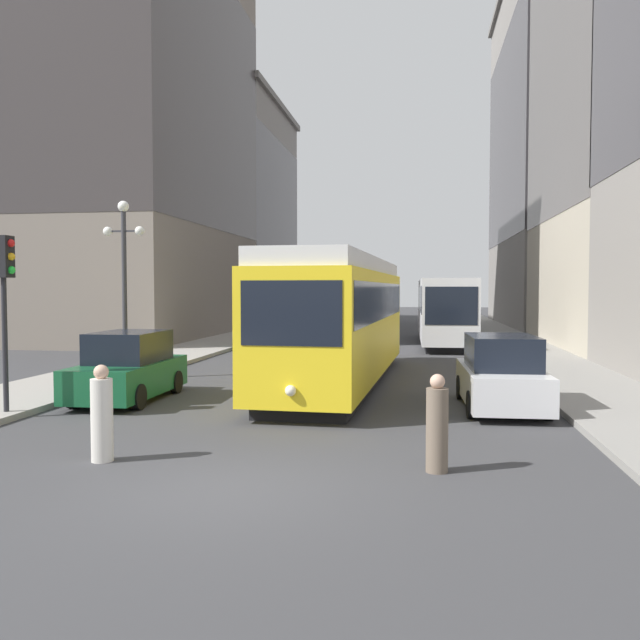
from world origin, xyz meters
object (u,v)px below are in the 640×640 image
transit_bus (444,308)px  parked_car_left_mid (269,330)px  parked_car_left_near (128,369)px  lamp_post_left_near (124,261)px  pedestrian_crossing_far (437,426)px  pedestrian_crossing_near (102,416)px  traffic_light_near_left (4,276)px  streetcar (342,317)px  parked_car_right_far (501,375)px

transit_bus → parked_car_left_mid: size_ratio=2.77×
parked_car_left_near → parked_car_left_mid: (0.00, 16.61, 0.00)m
parked_car_left_near → lamp_post_left_near: 5.28m
parked_car_left_mid → pedestrian_crossing_far: size_ratio=2.85×
parked_car_left_near → parked_car_left_mid: 16.61m
pedestrian_crossing_near → traffic_light_near_left: bearing=35.1°
pedestrian_crossing_near → transit_bus: bearing=-30.2°
lamp_post_left_near → pedestrian_crossing_near: bearing=-67.0°
transit_bus → parked_car_left_mid: transit_bus is taller
streetcar → parked_car_left_near: 6.64m
transit_bus → pedestrian_crossing_near: 26.35m
pedestrian_crossing_far → traffic_light_near_left: size_ratio=0.40×
parked_car_left_mid → pedestrian_crossing_near: (2.29, -22.60, -0.07)m
streetcar → parked_car_left_mid: 13.84m
transit_bus → pedestrian_crossing_near: size_ratio=7.56×
streetcar → parked_car_left_near: bearing=-141.2°
parked_car_left_near → streetcar: bearing=35.5°
pedestrian_crossing_far → lamp_post_left_near: size_ratio=0.28×
parked_car_left_mid → lamp_post_left_near: size_ratio=0.80×
traffic_light_near_left → parked_car_left_near: bearing=58.5°
parked_car_left_near → traffic_light_near_left: traffic_light_near_left is taller
lamp_post_left_near → traffic_light_near_left: bearing=-88.1°
parked_car_left_mid → pedestrian_crossing_near: bearing=-83.7°
parked_car_left_mid → traffic_light_near_left: traffic_light_near_left is taller
transit_bus → pedestrian_crossing_far: bearing=-93.1°
parked_car_left_near → pedestrian_crossing_far: (7.95, -5.81, -0.10)m
parked_car_left_near → traffic_light_near_left: (-1.68, -2.74, 2.40)m
transit_bus → parked_car_right_far: 19.40m
parked_car_left_mid → traffic_light_near_left: 19.57m
parked_car_right_far → pedestrian_crossing_near: bearing=38.0°
pedestrian_crossing_far → lamp_post_left_near: 14.17m
parked_car_left_mid → lamp_post_left_near: lamp_post_left_near is taller
parked_car_right_far → traffic_light_near_left: (-11.33, -2.87, 2.40)m
parked_car_right_far → parked_car_left_mid: bearing=-61.4°
parked_car_left_near → pedestrian_crossing_near: (2.29, -5.99, -0.07)m
pedestrian_crossing_far → streetcar: bearing=-3.8°
transit_bus → traffic_light_near_left: size_ratio=3.13×
pedestrian_crossing_near → lamp_post_left_near: size_ratio=0.29×
streetcar → parked_car_right_far: 5.90m
transit_bus → pedestrian_crossing_near: bearing=-105.5°
streetcar → lamp_post_left_near: (-7.15, 0.03, 1.76)m
parked_car_left_mid → pedestrian_crossing_far: parked_car_left_mid is taller
streetcar → pedestrian_crossing_far: 10.13m
transit_bus → lamp_post_left_near: bearing=-125.7°
parked_car_left_near → parked_car_left_mid: size_ratio=0.94×
parked_car_left_mid → parked_car_right_far: (9.65, -16.48, -0.00)m
transit_bus → parked_car_left_near: bearing=-115.5°
pedestrian_crossing_near → traffic_light_near_left: size_ratio=0.41×
transit_bus → parked_car_right_far: (0.72, -19.36, -1.10)m
parked_car_right_far → traffic_light_near_left: bearing=12.5°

